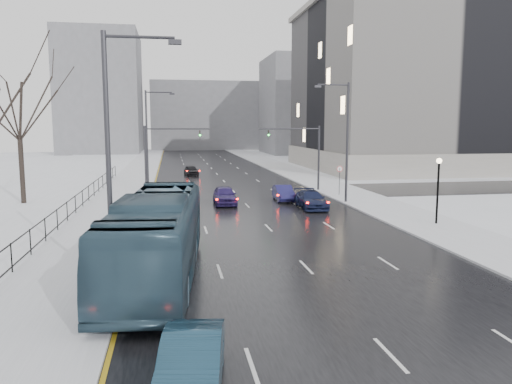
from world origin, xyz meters
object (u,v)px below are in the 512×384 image
sedan_right_near (283,193)px  streetlight_l_far (149,134)px  no_uturn_sign (340,172)px  streetlight_r_mid (345,136)px  sedan_right_far (311,200)px  mast_signal_right (308,150)px  sedan_left_near (191,363)px  bus (157,237)px  tree_park_e (24,204)px  streetlight_l_near (114,150)px  lamppost_r_mid (438,181)px  sedan_center_far (191,170)px  mast_signal_left (157,151)px  sedan_center_near (225,195)px

sedan_right_near → streetlight_l_far: bearing=142.2°
no_uturn_sign → streetlight_r_mid: bearing=-104.5°
sedan_right_near → sedan_right_far: 4.48m
mast_signal_right → sedan_right_near: bearing=-123.1°
sedan_left_near → bus: bus is taller
tree_park_e → sedan_right_near: bearing=-4.9°
streetlight_l_near → sedan_left_near: streetlight_l_near is taller
mast_signal_right → bus: (-14.02, -26.57, -2.25)m
streetlight_l_near → sedan_left_near: 9.66m
tree_park_e → streetlight_l_far: streetlight_l_far is taller
lamppost_r_mid → mast_signal_right: mast_signal_right is taller
sedan_left_near → sedan_center_far: (2.16, 53.47, -0.04)m
lamppost_r_mid → mast_signal_left: size_ratio=0.66×
no_uturn_sign → sedan_left_near: no_uturn_sign is taller
lamppost_r_mid → mast_signal_right: (-3.67, 18.00, 1.16)m
streetlight_r_mid → mast_signal_right: (-0.84, 8.00, -1.51)m
streetlight_l_near → sedan_right_near: size_ratio=2.46×
bus → sedan_right_far: size_ratio=2.75×
sedan_center_near → sedan_right_near: bearing=14.4°
streetlight_l_far → sedan_right_far: streetlight_l_far is taller
tree_park_e → no_uturn_sign: tree_park_e is taller
mast_signal_right → sedan_center_far: bearing=121.7°
sedan_left_near → mast_signal_right: bearing=78.1°
streetlight_l_near → streetlight_r_mid: bearing=50.8°
mast_signal_right → tree_park_e: bearing=-171.1°
streetlight_l_far → mast_signal_left: 4.36m
lamppost_r_mid → sedan_right_far: (-6.25, 7.83, -2.21)m
bus → sedan_right_far: 20.03m
mast_signal_right → sedan_center_far: 20.87m
mast_signal_left → sedan_right_near: 12.77m
streetlight_r_mid → lamppost_r_mid: (2.83, -10.00, -2.67)m
lamppost_r_mid → sedan_center_far: lamppost_r_mid is taller
streetlight_l_near → lamppost_r_mid: size_ratio=2.34×
streetlight_l_far → sedan_center_near: bearing=-59.9°
mast_signal_right → sedan_center_near: 11.98m
mast_signal_right → sedan_left_near: (-12.99, -35.95, -3.37)m
tree_park_e → streetlight_l_near: (10.03, -24.00, 5.62)m
tree_park_e → mast_signal_left: size_ratio=2.08×
streetlight_l_near → bus: size_ratio=0.76×
sedan_left_near → streetlight_r_mid: bearing=71.7°
mast_signal_left → sedan_left_near: 36.15m
streetlight_l_near → mast_signal_left: bearing=88.3°
sedan_right_far → no_uturn_sign: bearing=55.1°
lamppost_r_mid → mast_signal_right: size_ratio=0.66×
lamppost_r_mid → sedan_right_far: size_ratio=0.90×
tree_park_e → lamppost_r_mid: 32.52m
bus → sedan_right_near: bus is taller
sedan_right_near → sedan_center_far: (-7.00, 23.38, -0.01)m
streetlight_l_far → sedan_left_near: (2.51, -39.96, -4.88)m
mast_signal_right → sedan_right_far: 11.02m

